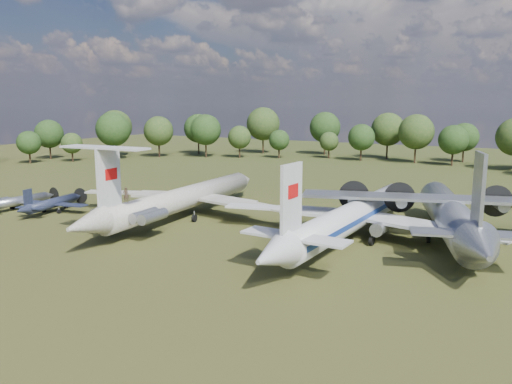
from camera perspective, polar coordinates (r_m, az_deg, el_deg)
The scene contains 7 objects.
ground at distance 70.85m, azimuth -6.73°, elevation -3.44°, with size 300.00×300.00×0.00m, color #1F3B13.
il62_airliner at distance 73.42m, azimuth -8.10°, elevation -1.18°, with size 35.72×46.44×4.55m, color silver, non-canonical shape.
tu104_jet at distance 61.77m, azimuth 11.01°, elevation -3.33°, with size 35.21×46.95×4.70m, color silver, non-canonical shape.
an12_transport at distance 64.36m, azimuth 21.34°, elevation -3.05°, with size 35.69×39.89×5.25m, color #A0A3A8, non-canonical shape.
small_prop_west at distance 82.40m, azimuth -22.24°, elevation -1.44°, with size 11.02×15.03×2.20m, color black, non-canonical shape.
small_prop_northwest at distance 86.82m, azimuth -25.50°, elevation -1.14°, with size 10.66×14.53×2.13m, color gray, non-canonical shape.
person_on_il62 at distance 62.84m, azimuth -14.64°, elevation -0.31°, with size 0.69×0.45×1.89m, color brown.
Camera 1 is at (41.60, -54.93, 16.45)m, focal length 35.00 mm.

